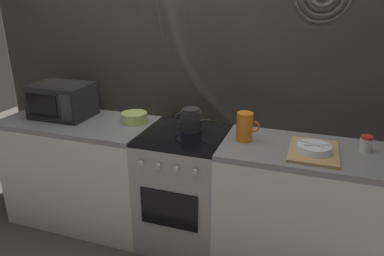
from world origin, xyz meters
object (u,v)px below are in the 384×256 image
object	(u,v)px
mixing_bowl	(134,118)
dish_pile	(314,150)
pitcher	(245,127)
stove_unit	(184,188)
microwave	(62,100)
spice_jar	(366,144)
kettle	(191,120)

from	to	relation	value
mixing_bowl	dish_pile	bearing A→B (deg)	-6.51
pitcher	stove_unit	bearing A→B (deg)	-178.40
stove_unit	microwave	bearing A→B (deg)	177.54
microwave	pitcher	world-z (taller)	microwave
stove_unit	mixing_bowl	world-z (taller)	mixing_bowl
microwave	pitcher	size ratio (longest dim) A/B	2.30
microwave	spice_jar	size ratio (longest dim) A/B	4.38
spice_jar	stove_unit	bearing A→B (deg)	-175.81
microwave	mixing_bowl	xyz separation A→B (m)	(0.62, 0.05, -0.10)
microwave	kettle	world-z (taller)	microwave
stove_unit	mixing_bowl	size ratio (longest dim) A/B	4.50
microwave	dish_pile	size ratio (longest dim) A/B	1.15
mixing_bowl	dish_pile	xyz separation A→B (m)	(1.33, -0.15, -0.02)
microwave	dish_pile	world-z (taller)	microwave
pitcher	dish_pile	size ratio (longest dim) A/B	0.50
dish_pile	mixing_bowl	bearing A→B (deg)	173.49
stove_unit	spice_jar	size ratio (longest dim) A/B	8.57
stove_unit	dish_pile	distance (m)	1.01
dish_pile	kettle	bearing A→B (deg)	171.05
stove_unit	spice_jar	world-z (taller)	spice_jar
mixing_bowl	spice_jar	world-z (taller)	spice_jar
microwave	kettle	size ratio (longest dim) A/B	1.62
microwave	dish_pile	xyz separation A→B (m)	(1.95, -0.10, -0.11)
microwave	spice_jar	xyz separation A→B (m)	(2.26, 0.04, -0.08)
pitcher	dish_pile	xyz separation A→B (m)	(0.45, -0.07, -0.08)
stove_unit	mixing_bowl	bearing A→B (deg)	167.58
kettle	pitcher	xyz separation A→B (m)	(0.41, -0.07, 0.02)
spice_jar	dish_pile	bearing A→B (deg)	-155.29
dish_pile	spice_jar	xyz separation A→B (m)	(0.31, 0.14, 0.03)
mixing_bowl	spice_jar	size ratio (longest dim) A/B	1.90
stove_unit	mixing_bowl	xyz separation A→B (m)	(-0.44, 0.10, 0.49)
mixing_bowl	pitcher	xyz separation A→B (m)	(0.88, -0.09, 0.06)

